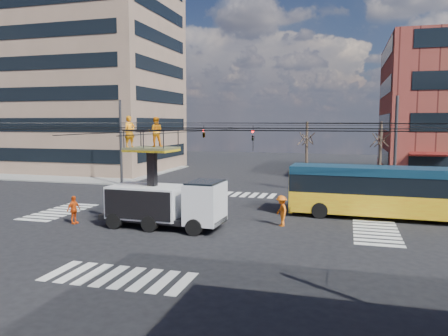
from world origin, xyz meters
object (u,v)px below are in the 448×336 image
(utility_truck, at_px, (165,192))
(traffic_cone, at_px, (115,216))
(worker_ground, at_px, (74,210))
(city_bus, at_px, (396,191))
(flagger, at_px, (281,211))

(utility_truck, relative_size, traffic_cone, 10.85)
(traffic_cone, xyz_separation_m, worker_ground, (-2.09, -1.12, 0.50))
(city_bus, relative_size, traffic_cone, 19.83)
(utility_truck, xyz_separation_m, city_bus, (12.77, 5.88, -0.33))
(city_bus, distance_m, traffic_cone, 17.17)
(worker_ground, bearing_deg, flagger, -65.38)
(city_bus, relative_size, worker_ground, 7.83)
(worker_ground, bearing_deg, utility_truck, -72.36)
(city_bus, bearing_deg, utility_truck, -153.59)
(city_bus, xyz_separation_m, worker_ground, (-18.34, -6.46, -0.90))
(utility_truck, distance_m, city_bus, 14.06)
(city_bus, bearing_deg, worker_ground, -158.90)
(utility_truck, distance_m, traffic_cone, 3.93)
(traffic_cone, bearing_deg, city_bus, 18.21)
(city_bus, height_order, traffic_cone, city_bus)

